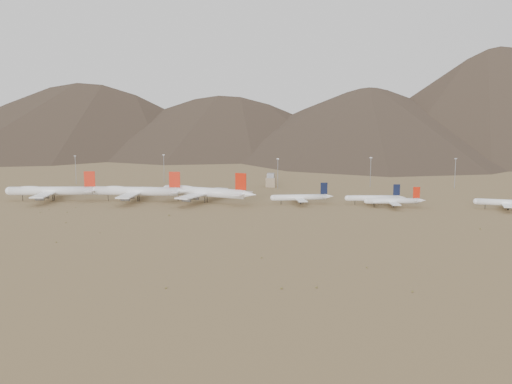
# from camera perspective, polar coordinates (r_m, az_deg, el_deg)

# --- Properties ---
(ground) EXTENTS (3000.00, 3000.00, 0.00)m
(ground) POSITION_cam_1_polar(r_m,az_deg,el_deg) (381.86, -5.13, -1.76)
(ground) COLOR #95764D
(ground) RESTS_ON ground
(mountain_ridge) EXTENTS (4400.00, 1000.00, 300.00)m
(mountain_ridge) POSITION_cam_1_polar(r_m,az_deg,el_deg) (1271.80, 4.36, 11.90)
(mountain_ridge) COLOR #4E3B2E
(mountain_ridge) RESTS_ON ground
(widebody_west) EXTENTS (72.62, 56.63, 21.71)m
(widebody_west) POSITION_cam_1_polar(r_m,az_deg,el_deg) (441.89, -19.73, 0.12)
(widebody_west) COLOR white
(widebody_west) RESTS_ON ground
(widebody_centre) EXTENTS (74.07, 56.86, 21.99)m
(widebody_centre) POSITION_cam_1_polar(r_m,az_deg,el_deg) (422.59, -11.81, 0.09)
(widebody_centre) COLOR white
(widebody_centre) RESTS_ON ground
(widebody_east) EXTENTS (74.01, 58.72, 22.68)m
(widebody_east) POSITION_cam_1_polar(r_m,az_deg,el_deg) (409.41, -5.15, 0.01)
(widebody_east) COLOR white
(widebody_east) RESTS_ON ground
(narrowbody_a) EXTENTS (44.60, 32.99, 15.08)m
(narrowbody_a) POSITION_cam_1_polar(r_m,az_deg,el_deg) (403.06, 4.55, -0.53)
(narrowbody_a) COLOR white
(narrowbody_a) RESTS_ON ground
(narrowbody_b) EXTENTS (43.11, 31.44, 14.32)m
(narrowbody_b) POSITION_cam_1_polar(r_m,az_deg,el_deg) (408.45, 11.76, -0.59)
(narrowbody_b) COLOR white
(narrowbody_b) RESTS_ON ground
(narrowbody_c) EXTENTS (42.34, 30.83, 14.05)m
(narrowbody_c) POSITION_cam_1_polar(r_m,az_deg,el_deg) (399.33, 13.63, -0.86)
(narrowbody_c) COLOR white
(narrowbody_c) RESTS_ON ground
(narrowbody_d) EXTENTS (46.14, 33.58, 15.30)m
(narrowbody_d) POSITION_cam_1_polar(r_m,az_deg,el_deg) (413.15, 23.98, -0.98)
(narrowbody_d) COLOR white
(narrowbody_d) RESTS_ON ground
(control_tower) EXTENTS (8.00, 8.00, 12.00)m
(control_tower) POSITION_cam_1_polar(r_m,az_deg,el_deg) (492.99, 1.48, 1.12)
(control_tower) COLOR gray
(control_tower) RESTS_ON ground
(mast_far_west) EXTENTS (2.00, 0.60, 25.70)m
(mast_far_west) POSITION_cam_1_polar(r_m,az_deg,el_deg) (537.18, -17.60, 2.28)
(mast_far_west) COLOR gray
(mast_far_west) RESTS_ON ground
(mast_west) EXTENTS (2.00, 0.60, 25.70)m
(mast_west) POSITION_cam_1_polar(r_m,az_deg,el_deg) (531.71, -9.20, 2.50)
(mast_west) COLOR gray
(mast_west) RESTS_ON ground
(mast_centre) EXTENTS (2.00, 0.60, 25.70)m
(mast_centre) POSITION_cam_1_polar(r_m,az_deg,el_deg) (481.46, 2.19, 2.02)
(mast_centre) COLOR gray
(mast_centre) RESTS_ON ground
(mast_east) EXTENTS (2.00, 0.60, 25.70)m
(mast_east) POSITION_cam_1_polar(r_m,az_deg,el_deg) (502.83, 11.39, 2.12)
(mast_east) COLOR gray
(mast_east) RESTS_ON ground
(mast_far_east) EXTENTS (2.00, 0.60, 25.70)m
(mast_far_east) POSITION_cam_1_polar(r_m,az_deg,el_deg) (511.70, 19.29, 1.93)
(mast_far_east) COLOR gray
(mast_far_east) RESTS_ON ground
(desert_scrub) EXTENTS (444.08, 163.81, 0.78)m
(desert_scrub) POSITION_cam_1_polar(r_m,az_deg,el_deg) (276.96, -7.83, -5.53)
(desert_scrub) COLOR brown
(desert_scrub) RESTS_ON ground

